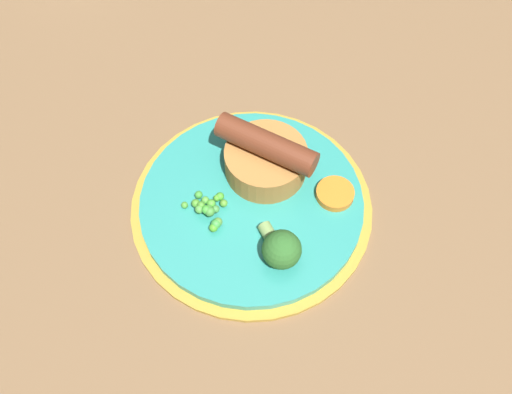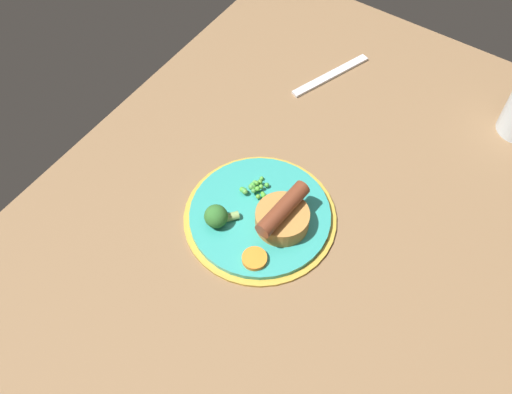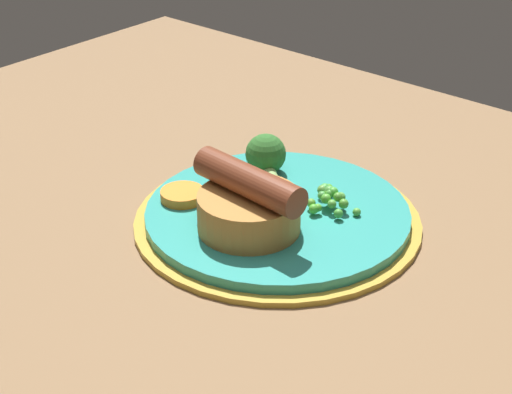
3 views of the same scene
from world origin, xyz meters
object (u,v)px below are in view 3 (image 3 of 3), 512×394
object	(u,v)px
broccoli_floret_near	(266,156)
carrot_slice_1	(185,194)
dinner_plate	(277,218)
sausage_pudding	(246,207)
pea_pile	(329,197)

from	to	relation	value
broccoli_floret_near	carrot_slice_1	bearing A→B (deg)	113.02
dinner_plate	broccoli_floret_near	distance (cm)	7.41
sausage_pudding	dinner_plate	bearing A→B (deg)	-82.58
dinner_plate	pea_pile	world-z (taller)	pea_pile
dinner_plate	pea_pile	bearing A→B (deg)	45.95
pea_pile	sausage_pudding	bearing A→B (deg)	-110.62
sausage_pudding	broccoli_floret_near	size ratio (longest dim) A/B	2.08
pea_pile	broccoli_floret_near	xyz separation A→B (cm)	(-8.28, 1.40, 0.83)
broccoli_floret_near	sausage_pudding	bearing A→B (deg)	159.56
carrot_slice_1	pea_pile	bearing A→B (deg)	32.95
dinner_plate	sausage_pudding	bearing A→B (deg)	-86.98
pea_pile	carrot_slice_1	world-z (taller)	pea_pile
dinner_plate	sausage_pudding	distance (cm)	5.42
sausage_pudding	pea_pile	world-z (taller)	sausage_pudding
carrot_slice_1	dinner_plate	bearing A→B (deg)	26.02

